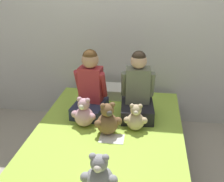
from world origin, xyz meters
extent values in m
plane|color=#B2A899|center=(0.00, 0.00, 0.00)|extent=(14.00, 14.00, 0.00)
cube|color=silver|center=(0.00, 1.13, 1.25)|extent=(8.00, 0.06, 2.50)
cube|color=#2D2D33|center=(0.00, 0.00, 0.10)|extent=(1.33, 2.03, 0.20)
cube|color=white|center=(0.00, 0.00, 0.29)|extent=(1.30, 1.98, 0.17)
cube|color=#A8D147|center=(0.00, 0.00, 0.39)|extent=(1.32, 2.01, 0.03)
cube|color=#282D47|center=(-0.23, 0.39, 0.46)|extent=(0.33, 0.41, 0.12)
cube|color=#B23338|center=(-0.22, 0.44, 0.69)|extent=(0.23, 0.16, 0.35)
sphere|color=tan|center=(-0.22, 0.44, 0.94)|extent=(0.16, 0.16, 0.16)
sphere|color=brown|center=(-0.22, 0.44, 0.97)|extent=(0.14, 0.14, 0.14)
cylinder|color=#B23338|center=(-0.35, 0.46, 0.70)|extent=(0.07, 0.15, 0.28)
cylinder|color=#B23338|center=(-0.10, 0.43, 0.70)|extent=(0.07, 0.15, 0.28)
cube|color=black|center=(0.24, 0.39, 0.47)|extent=(0.34, 0.41, 0.14)
cube|color=slate|center=(0.23, 0.44, 0.71)|extent=(0.24, 0.17, 0.34)
sphere|color=#DBAD89|center=(0.23, 0.44, 0.95)|extent=(0.15, 0.15, 0.15)
sphere|color=#2D2319|center=(0.23, 0.44, 0.98)|extent=(0.13, 0.13, 0.13)
cylinder|color=slate|center=(0.10, 0.43, 0.72)|extent=(0.07, 0.15, 0.28)
cylinder|color=slate|center=(0.36, 0.46, 0.72)|extent=(0.07, 0.15, 0.28)
sphere|color=#DBA3B2|center=(-0.23, 0.16, 0.49)|extent=(0.18, 0.18, 0.18)
sphere|color=#DBA3B2|center=(-0.23, 0.16, 0.62)|extent=(0.11, 0.11, 0.11)
sphere|color=white|center=(-0.24, 0.11, 0.61)|extent=(0.05, 0.05, 0.05)
sphere|color=#DBA3B2|center=(-0.27, 0.16, 0.66)|extent=(0.05, 0.05, 0.05)
sphere|color=#DBA3B2|center=(-0.19, 0.15, 0.66)|extent=(0.05, 0.05, 0.05)
sphere|color=#DBA3B2|center=(-0.32, 0.15, 0.51)|extent=(0.07, 0.07, 0.07)
sphere|color=#DBA3B2|center=(-0.15, 0.12, 0.51)|extent=(0.07, 0.07, 0.07)
sphere|color=#D1B78E|center=(0.24, 0.15, 0.48)|extent=(0.16, 0.16, 0.16)
sphere|color=#D1B78E|center=(0.24, 0.15, 0.60)|extent=(0.10, 0.10, 0.10)
sphere|color=beige|center=(0.24, 0.11, 0.59)|extent=(0.04, 0.04, 0.04)
sphere|color=#D1B78E|center=(0.20, 0.15, 0.63)|extent=(0.04, 0.04, 0.04)
sphere|color=#D1B78E|center=(0.27, 0.16, 0.63)|extent=(0.04, 0.04, 0.04)
sphere|color=#D1B78E|center=(0.16, 0.13, 0.50)|extent=(0.06, 0.06, 0.06)
sphere|color=#D1B78E|center=(0.31, 0.14, 0.50)|extent=(0.06, 0.06, 0.06)
sphere|color=brown|center=(0.00, 0.05, 0.50)|extent=(0.19, 0.19, 0.19)
sphere|color=brown|center=(0.00, 0.05, 0.63)|extent=(0.12, 0.12, 0.12)
sphere|color=#4C4742|center=(0.02, 0.01, 0.62)|extent=(0.05, 0.05, 0.05)
sphere|color=brown|center=(-0.03, 0.04, 0.67)|extent=(0.05, 0.05, 0.05)
sphere|color=brown|center=(0.04, 0.07, 0.67)|extent=(0.05, 0.05, 0.05)
sphere|color=brown|center=(-0.07, 0.00, 0.52)|extent=(0.07, 0.07, 0.07)
sphere|color=brown|center=(0.09, 0.07, 0.52)|extent=(0.07, 0.07, 0.07)
sphere|color=#939399|center=(0.06, -0.64, 0.49)|extent=(0.18, 0.18, 0.18)
sphere|color=#939399|center=(0.06, -0.64, 0.62)|extent=(0.11, 0.11, 0.11)
sphere|color=white|center=(0.06, -0.69, 0.62)|extent=(0.05, 0.05, 0.05)
sphere|color=#939399|center=(0.02, -0.64, 0.67)|extent=(0.05, 0.05, 0.05)
sphere|color=#939399|center=(0.10, -0.65, 0.67)|extent=(0.05, 0.05, 0.05)
sphere|color=#939399|center=(-0.03, -0.66, 0.52)|extent=(0.07, 0.07, 0.07)
sphere|color=#939399|center=(0.15, -0.66, 0.52)|extent=(0.07, 0.07, 0.07)
cube|color=silver|center=(0.00, 0.84, 0.46)|extent=(0.56, 0.28, 0.11)
cube|color=white|center=(0.05, -0.03, 0.40)|extent=(0.21, 0.15, 0.00)
camera|label=1|loc=(0.34, -2.03, 1.72)|focal=45.00mm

